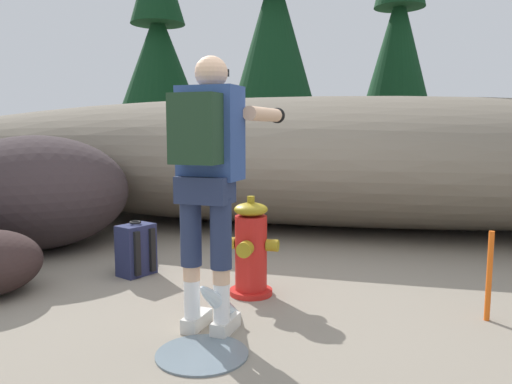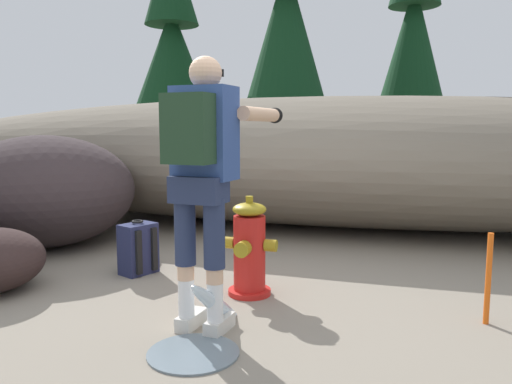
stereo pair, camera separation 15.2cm
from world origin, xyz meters
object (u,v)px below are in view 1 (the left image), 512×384
at_px(fire_hydrant, 251,250).
at_px(survey_stake, 489,276).
at_px(boulder_large, 37,192).
at_px(spare_backpack, 136,250).
at_px(utility_worker, 210,159).

height_order(fire_hydrant, survey_stake, fire_hydrant).
height_order(boulder_large, survey_stake, boulder_large).
relative_size(fire_hydrant, spare_backpack, 1.61).
distance_m(boulder_large, survey_stake, 4.37).
xyz_separation_m(fire_hydrant, boulder_large, (-2.59, 0.93, 0.25)).
xyz_separation_m(spare_backpack, boulder_large, (-1.49, 0.67, 0.38)).
distance_m(fire_hydrant, survey_stake, 1.65).
xyz_separation_m(spare_backpack, survey_stake, (2.74, -0.37, 0.08)).
bearing_deg(boulder_large, utility_worker, -32.89).
bearing_deg(survey_stake, utility_worker, -161.14).
relative_size(utility_worker, survey_stake, 2.82).
xyz_separation_m(boulder_large, survey_stake, (4.23, -1.04, -0.29)).
distance_m(fire_hydrant, boulder_large, 2.76).
bearing_deg(utility_worker, survey_stake, -65.62).
height_order(utility_worker, spare_backpack, utility_worker).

